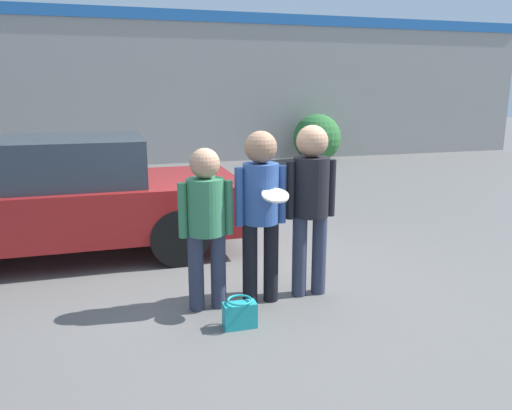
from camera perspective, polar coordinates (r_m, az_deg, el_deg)
name	(u,v)px	position (r m, az deg, el deg)	size (l,w,h in m)	color
ground_plane	(255,289)	(5.49, -0.14, -9.53)	(56.00, 56.00, 0.00)	#5B5956
storefront_building	(158,88)	(14.59, -11.19, 13.03)	(24.00, 0.22, 4.23)	gray
person_left	(206,216)	(4.75, -5.74, -1.31)	(0.53, 0.36, 1.59)	#2D3347
person_middle_with_frisbee	(261,202)	(4.85, 0.55, 0.31)	(0.52, 0.55, 1.73)	black
person_right	(311,195)	(5.07, 6.28, 1.15)	(0.53, 0.36, 1.77)	#2D3347
parked_car_near	(52,197)	(6.86, -22.30, 0.89)	(4.71, 1.91, 1.52)	maroon
shrub	(317,138)	(14.93, 6.99, 7.62)	(1.40, 1.40, 1.40)	#2D6B33
handbag	(240,314)	(4.62, -1.86, -12.32)	(0.30, 0.23, 0.28)	teal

